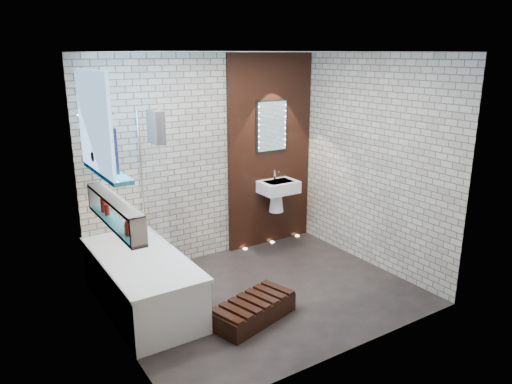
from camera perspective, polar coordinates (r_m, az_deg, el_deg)
ground at (r=5.49m, az=0.87°, el=-11.98°), size 3.20×3.20×0.00m
room_shell at (r=5.01m, az=0.93°, el=1.25°), size 3.24×3.20×2.60m
walnut_panel at (r=6.55m, az=1.68°, el=4.81°), size 1.30×0.06×2.60m
clerestory_window at (r=4.57m, az=-18.34°, el=6.68°), size 0.18×1.00×0.94m
display_niche at (r=4.55m, az=-16.43°, el=-2.30°), size 0.14×1.30×0.26m
bathtub at (r=5.24m, az=-13.37°, el=-10.33°), size 0.79×1.74×0.70m
bath_screen at (r=5.40m, az=-12.10°, el=1.77°), size 0.01×0.78×1.40m
towel at (r=5.13m, az=-11.77°, el=7.54°), size 0.10×0.26×0.34m
shower_head at (r=5.20m, az=-17.29°, el=8.94°), size 0.18×0.18×0.02m
washbasin at (r=6.52m, az=2.62°, el=0.11°), size 0.50×0.36×0.58m
led_mirror at (r=6.46m, az=1.90°, el=7.79°), size 0.50×0.02×0.70m
walnut_step at (r=4.97m, az=-0.31°, el=-13.93°), size 0.95×0.61×0.20m
niche_bottles at (r=4.55m, az=-16.36°, el=-2.79°), size 0.06×0.80×0.14m
sill_vases at (r=4.66m, az=-17.42°, el=4.25°), size 0.23×0.47×0.41m
floor_uplights at (r=6.87m, az=1.93°, el=-5.94°), size 0.96×0.06×0.01m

